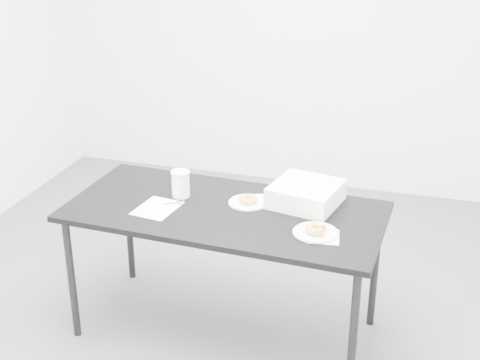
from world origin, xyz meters
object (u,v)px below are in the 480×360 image
(bakery_box, at_px, (306,194))
(plate_far, at_px, (248,203))
(scorecard, at_px, (157,208))
(pen, at_px, (174,203))
(donut_near, at_px, (316,229))
(coffee_cup, at_px, (181,184))
(table, at_px, (225,219))
(plate_near, at_px, (316,233))
(donut_far, at_px, (248,199))

(bakery_box, bearing_deg, plate_far, -152.77)
(scorecard, bearing_deg, pen, 58.12)
(scorecard, height_order, donut_near, donut_near)
(coffee_cup, relative_size, bakery_box, 0.44)
(table, bearing_deg, pen, -174.20)
(plate_near, bearing_deg, donut_far, 149.53)
(donut_far, height_order, bakery_box, bakery_box)
(pen, height_order, plate_near, same)
(pen, height_order, coffee_cup, coffee_cup)
(scorecard, bearing_deg, plate_far, 32.21)
(plate_far, bearing_deg, table, -132.07)
(scorecard, height_order, pen, pen)
(scorecard, bearing_deg, donut_far, 32.21)
(table, relative_size, donut_near, 16.11)
(donut_far, bearing_deg, table, -132.07)
(donut_far, distance_m, coffee_cup, 0.37)
(scorecard, distance_m, plate_far, 0.48)
(scorecard, xyz_separation_m, donut_near, (0.84, -0.04, 0.03))
(plate_near, bearing_deg, scorecard, 177.08)
(donut_near, bearing_deg, bakery_box, 109.58)
(plate_far, bearing_deg, coffee_cup, -177.13)
(scorecard, height_order, coffee_cup, coffee_cup)
(donut_far, relative_size, coffee_cup, 0.67)
(scorecard, distance_m, plate_near, 0.84)
(table, xyz_separation_m, donut_near, (0.50, -0.13, 0.08))
(donut_far, xyz_separation_m, coffee_cup, (-0.37, -0.02, 0.05))
(table, height_order, donut_near, donut_near)
(bakery_box, bearing_deg, plate_near, -58.72)
(pen, height_order, donut_near, donut_near)
(pen, bearing_deg, bakery_box, -18.27)
(plate_near, bearing_deg, table, 165.09)
(donut_near, relative_size, bakery_box, 0.31)
(plate_near, height_order, coffee_cup, coffee_cup)
(donut_near, bearing_deg, plate_near, 0.00)
(coffee_cup, bearing_deg, plate_far, 2.87)
(pen, distance_m, plate_far, 0.39)
(coffee_cup, bearing_deg, pen, -90.28)
(plate_near, xyz_separation_m, plate_far, (-0.41, 0.24, -0.00))
(table, bearing_deg, coffee_cup, 165.26)
(donut_near, bearing_deg, coffee_cup, 164.13)
(coffee_cup, height_order, bakery_box, coffee_cup)
(pen, relative_size, donut_near, 1.10)
(table, xyz_separation_m, coffee_cup, (-0.27, 0.09, 0.13))
(plate_far, relative_size, bakery_box, 0.62)
(pen, xyz_separation_m, bakery_box, (0.66, 0.20, 0.05))
(pen, relative_size, plate_near, 0.51)
(pen, distance_m, plate_near, 0.79)
(plate_far, bearing_deg, donut_far, 0.00)
(plate_near, relative_size, plate_far, 1.07)
(donut_near, bearing_deg, plate_far, 149.53)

